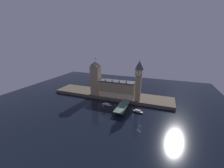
{
  "coord_description": "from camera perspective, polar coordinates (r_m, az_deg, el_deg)",
  "views": [
    {
      "loc": [
        85.55,
        -184.68,
        98.55
      ],
      "look_at": [
        8.67,
        20.0,
        30.54
      ],
      "focal_mm": 22.0,
      "sensor_mm": 36.0,
      "label": 1
    }
  ],
  "objects": [
    {
      "name": "car_northbound_lead",
      "position": [
        214.0,
        4.05,
        -7.92
      ],
      "size": [
        1.9,
        4.53,
        1.48
      ],
      "color": "silver",
      "rests_on": "bridge"
    },
    {
      "name": "parliament_hall",
      "position": [
        239.2,
        2.1,
        -2.04
      ],
      "size": [
        61.02,
        18.53,
        33.94
      ],
      "color": "tan",
      "rests_on": "embankment"
    },
    {
      "name": "car_northbound_trail",
      "position": [
        202.75,
        2.98,
        -9.41
      ],
      "size": [
        1.93,
        4.69,
        1.42
      ],
      "color": "white",
      "rests_on": "bridge"
    },
    {
      "name": "street_lamp_near",
      "position": [
        195.28,
        1.28,
        -9.31
      ],
      "size": [
        1.34,
        0.6,
        6.78
      ],
      "color": "#2D3333",
      "rests_on": "bridge"
    },
    {
      "name": "bridge",
      "position": [
        208.94,
        4.34,
        -9.44
      ],
      "size": [
        13.9,
        46.0,
        6.91
      ],
      "color": "#476656",
      "rests_on": "ground_plane"
    },
    {
      "name": "boat_upstream",
      "position": [
        223.47,
        -2.06,
        -8.52
      ],
      "size": [
        16.69,
        6.51,
        3.65
      ],
      "color": "white",
      "rests_on": "ground_plane"
    },
    {
      "name": "pedestrian_mid_walk",
      "position": [
        208.25,
        6.17,
        -8.67
      ],
      "size": [
        0.38,
        0.38,
        1.64
      ],
      "color": "black",
      "rests_on": "bridge"
    },
    {
      "name": "pedestrian_far_rail",
      "position": [
        219.29,
        3.69,
        -7.18
      ],
      "size": [
        0.38,
        0.38,
        1.82
      ],
      "color": "black",
      "rests_on": "bridge"
    },
    {
      "name": "clock_tower",
      "position": [
        220.82,
        11.0,
        1.76
      ],
      "size": [
        10.39,
        10.5,
        66.69
      ],
      "color": "tan",
      "rests_on": "embankment"
    },
    {
      "name": "boat_downstream",
      "position": [
        206.06,
        10.63,
        -11.16
      ],
      "size": [
        17.42,
        8.14,
        3.95
      ],
      "color": "#28282D",
      "rests_on": "ground_plane"
    },
    {
      "name": "victoria_tower",
      "position": [
        249.25,
        -6.75,
        2.48
      ],
      "size": [
        15.46,
        15.46,
        65.76
      ],
      "color": "tan",
      "rests_on": "embankment"
    },
    {
      "name": "embankment",
      "position": [
        257.94,
        -0.32,
        -4.54
      ],
      "size": [
        220.0,
        42.0,
        5.4
      ],
      "color": "brown",
      "rests_on": "ground_plane"
    },
    {
      "name": "street_lamp_mid",
      "position": [
        204.67,
        6.15,
        -8.11
      ],
      "size": [
        1.34,
        0.6,
        6.74
      ],
      "color": "#2D3333",
      "rests_on": "bridge"
    },
    {
      "name": "pedestrian_near_rail",
      "position": [
        197.07,
        1.43,
        -10.15
      ],
      "size": [
        0.38,
        0.38,
        1.64
      ],
      "color": "black",
      "rests_on": "bridge"
    },
    {
      "name": "ground_plane",
      "position": [
        226.13,
        -3.89,
        -8.6
      ],
      "size": [
        400.0,
        400.0,
        0.0
      ],
      "primitive_type": "plane",
      "color": "black"
    }
  ]
}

